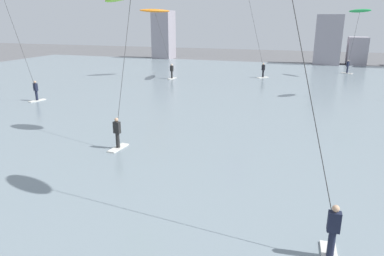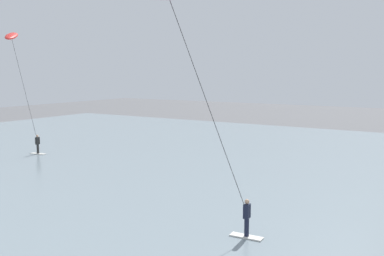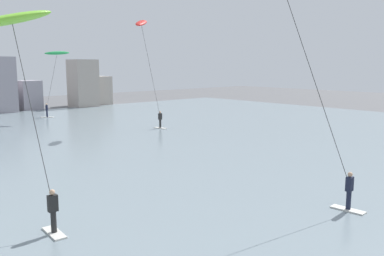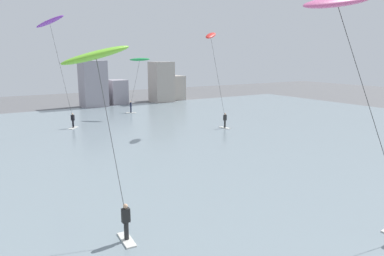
% 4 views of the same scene
% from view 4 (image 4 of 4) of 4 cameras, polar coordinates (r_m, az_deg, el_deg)
% --- Properties ---
extents(water_bay, '(84.00, 52.00, 0.10)m').
position_cam_4_polar(water_bay, '(30.75, -11.19, -3.26)').
color(water_bay, gray).
rests_on(water_bay, ground).
extents(far_shore_buildings, '(43.72, 5.23, 7.80)m').
position_cam_4_polar(far_shore_buildings, '(57.49, -15.47, 6.48)').
color(far_shore_buildings, gray).
rests_on(far_shore_buildings, ground).
extents(kitesurfer_purple, '(4.18, 5.44, 11.56)m').
position_cam_4_polar(kitesurfer_purple, '(36.96, -21.66, 14.53)').
color(kitesurfer_purple, silver).
rests_on(kitesurfer_purple, water_bay).
extents(kitesurfer_lime, '(3.17, 3.72, 8.31)m').
position_cam_4_polar(kitesurfer_lime, '(16.12, -14.74, 8.85)').
color(kitesurfer_lime, silver).
rests_on(kitesurfer_lime, water_bay).
extents(kitesurfer_green, '(2.63, 4.58, 7.51)m').
position_cam_4_polar(kitesurfer_green, '(46.69, -8.61, 9.78)').
color(kitesurfer_green, silver).
rests_on(kitesurfer_green, water_bay).
extents(kitesurfer_red, '(3.20, 2.41, 10.25)m').
position_cam_4_polar(kitesurfer_red, '(37.44, 3.37, 12.69)').
color(kitesurfer_red, silver).
rests_on(kitesurfer_red, water_bay).
extents(kitesurfer_pink, '(4.37, 3.76, 10.32)m').
position_cam_4_polar(kitesurfer_pink, '(15.84, 23.26, 15.27)').
color(kitesurfer_pink, silver).
rests_on(kitesurfer_pink, water_bay).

